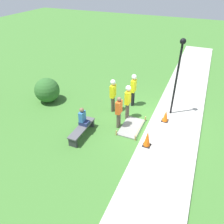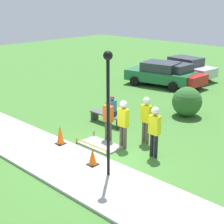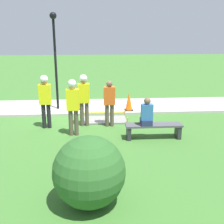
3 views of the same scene
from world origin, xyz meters
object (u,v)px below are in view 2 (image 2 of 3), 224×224
traffic_cone_far_patch (93,157)px  person_seated_on_bench (112,107)px  park_bench (107,117)px  traffic_cone_near_patch (60,134)px  bystander_in_orange_shirt (108,118)px  parked_car_green (160,74)px  worker_supervisor (123,120)px  lamppost_near (108,97)px  parked_car_red (173,74)px  worker_trainee (155,127)px  parked_car_silver (185,68)px  worker_assistant (146,116)px

traffic_cone_far_patch → person_seated_on_bench: person_seated_on_bench is taller
park_bench → traffic_cone_far_patch: bearing=-52.4°
traffic_cone_near_patch → bystander_in_orange_shirt: bystander_in_orange_shirt is taller
parked_car_green → worker_supervisor: bearing=-72.7°
worker_supervisor → bystander_in_orange_shirt: size_ratio=1.12×
worker_supervisor → parked_car_green: (-4.70, 8.93, -0.36)m
person_seated_on_bench → bystander_in_orange_shirt: 1.74m
park_bench → lamppost_near: bearing=-45.4°
worker_supervisor → parked_car_red: bearing=113.2°
park_bench → person_seated_on_bench: bearing=11.2°
parked_car_green → traffic_cone_far_patch: bearing=-75.6°
person_seated_on_bench → park_bench: bearing=-168.8°
bystander_in_orange_shirt → park_bench: bearing=135.8°
worker_trainee → parked_car_green: (-6.03, 8.78, -0.37)m
traffic_cone_far_patch → bystander_in_orange_shirt: size_ratio=0.36×
bystander_in_orange_shirt → traffic_cone_near_patch: bearing=-118.6°
traffic_cone_near_patch → worker_supervisor: 2.50m
traffic_cone_far_patch → parked_car_red: (-4.39, 11.37, 0.35)m
lamppost_near → parked_car_red: 12.78m
worker_supervisor → person_seated_on_bench: bearing=143.5°
bystander_in_orange_shirt → parked_car_silver: bearing=107.5°
traffic_cone_near_patch → parked_car_red: 11.24m
lamppost_near → parked_car_silver: size_ratio=0.90×
traffic_cone_far_patch → person_seated_on_bench: size_ratio=0.68×
person_seated_on_bench → worker_assistant: bearing=-12.6°
traffic_cone_near_patch → person_seated_on_bench: size_ratio=0.88×
worker_trainee → lamppost_near: (-0.15, -2.20, 1.54)m
traffic_cone_near_patch → traffic_cone_far_patch: (2.17, -0.35, -0.09)m
worker_assistant → parked_car_silver: 11.83m
person_seated_on_bench → traffic_cone_near_patch: bearing=-87.0°
bystander_in_orange_shirt → parked_car_silver: size_ratio=0.38×
traffic_cone_far_patch → worker_supervisor: worker_supervisor is taller
traffic_cone_near_patch → person_seated_on_bench: 3.08m
park_bench → person_seated_on_bench: person_seated_on_bench is taller
traffic_cone_far_patch → worker_supervisor: 2.09m
traffic_cone_near_patch → lamppost_near: lamppost_near is taller
parked_car_green → worker_trainee: bearing=-65.9°
traffic_cone_far_patch → worker_trainee: size_ratio=0.32×
traffic_cone_near_patch → bystander_in_orange_shirt: bearing=61.4°
traffic_cone_near_patch → park_bench: 3.03m
bystander_in_orange_shirt → parked_car_silver: bystander_in_orange_shirt is taller
traffic_cone_far_patch → park_bench: bearing=127.6°
traffic_cone_far_patch → lamppost_near: bearing=-8.2°
lamppost_near → worker_trainee: bearing=86.2°
traffic_cone_far_patch → worker_supervisor: bearing=99.9°
worker_trainee → lamppost_near: 2.69m
traffic_cone_near_patch → bystander_in_orange_shirt: 1.99m
person_seated_on_bench → worker_supervisor: bearing=-36.5°
park_bench → bystander_in_orange_shirt: size_ratio=1.08×
traffic_cone_near_patch → parked_car_red: size_ratio=0.19×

